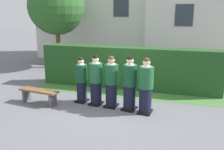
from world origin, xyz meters
The scene contains 11 objects.
ground_plane centered at (0.00, 0.00, 0.00)m, with size 60.00×60.00×0.00m, color slate.
student_front_row_0 centered at (-1.12, 0.16, 0.73)m, with size 0.41×0.51×1.53m.
student_front_row_1 centered at (-0.56, 0.06, 0.78)m, with size 0.43×0.54×1.64m.
student_front_row_2 centered at (-0.03, 0.01, 0.79)m, with size 0.43×0.51×1.65m.
student_front_row_3 centered at (0.59, -0.08, 0.81)m, with size 0.48×0.57×1.70m.
student_front_row_4 centered at (1.10, -0.20, 0.81)m, with size 0.44×0.52×1.69m.
hedge centered at (0.00, 2.18, 0.82)m, with size 7.06×0.70×1.64m.
school_building_annex centered at (3.57, 7.98, 3.44)m, with size 7.68×3.40×6.70m.
oak_tree_left centered at (-4.53, 4.93, 3.24)m, with size 2.97×2.97×4.74m.
wooden_bench centered at (-2.39, -0.43, 0.35)m, with size 1.44×0.55×0.48m.
lawn_strip centered at (0.00, 1.38, 0.00)m, with size 7.06×0.90×0.01m, color #477A38.
Camera 1 is at (2.19, -7.29, 2.96)m, focal length 40.28 mm.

